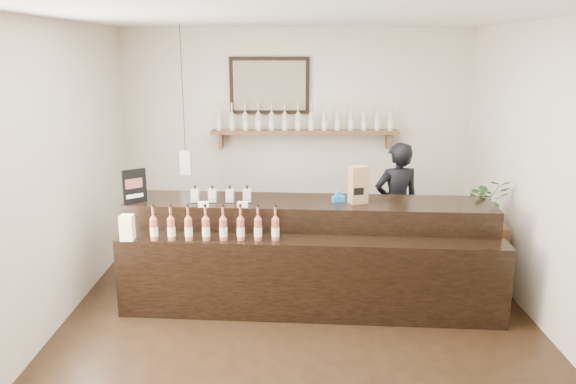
% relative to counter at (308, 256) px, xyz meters
% --- Properties ---
extents(ground, '(5.00, 5.00, 0.00)m').
position_rel_counter_xyz_m(ground, '(-0.10, -0.56, -0.49)').
color(ground, black).
rests_on(ground, ground).
extents(room_shell, '(5.00, 5.00, 5.00)m').
position_rel_counter_xyz_m(room_shell, '(-0.10, -0.56, 1.22)').
color(room_shell, beige).
rests_on(room_shell, ground).
extents(back_wall_decor, '(2.66, 0.96, 1.69)m').
position_rel_counter_xyz_m(back_wall_decor, '(-0.24, 1.81, 1.27)').
color(back_wall_decor, brown).
rests_on(back_wall_decor, ground).
extents(counter, '(3.73, 1.23, 1.20)m').
position_rel_counter_xyz_m(counter, '(0.00, 0.00, 0.00)').
color(counter, black).
rests_on(counter, ground).
extents(promo_sign, '(0.21, 0.17, 0.34)m').
position_rel_counter_xyz_m(promo_sign, '(-1.73, 0.05, 0.72)').
color(promo_sign, black).
rests_on(promo_sign, counter).
extents(paper_bag, '(0.20, 0.17, 0.37)m').
position_rel_counter_xyz_m(paper_bag, '(0.50, 0.06, 0.74)').
color(paper_bag, '#A5764F').
rests_on(paper_bag, counter).
extents(tape_dispenser, '(0.13, 0.08, 0.11)m').
position_rel_counter_xyz_m(tape_dispenser, '(0.31, 0.10, 0.59)').
color(tape_dispenser, blue).
rests_on(tape_dispenser, counter).
extents(side_cabinet, '(0.39, 0.52, 0.74)m').
position_rel_counter_xyz_m(side_cabinet, '(1.90, 0.37, -0.12)').
color(side_cabinet, brown).
rests_on(side_cabinet, ground).
extents(potted_plant, '(0.45, 0.39, 0.48)m').
position_rel_counter_xyz_m(potted_plant, '(1.90, 0.37, 0.49)').
color(potted_plant, '#335F26').
rests_on(potted_plant, side_cabinet).
extents(shopkeeper, '(0.69, 0.54, 1.69)m').
position_rel_counter_xyz_m(shopkeeper, '(1.07, 0.99, 0.36)').
color(shopkeeper, black).
rests_on(shopkeeper, ground).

